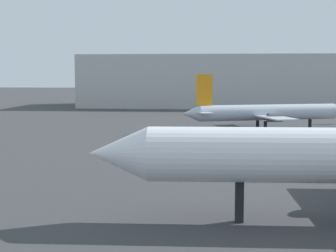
% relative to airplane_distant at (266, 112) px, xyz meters
% --- Properties ---
extents(airplane_distant, '(27.33, 18.79, 8.67)m').
position_rel_airplane_distant_xyz_m(airplane_distant, '(0.00, 0.00, 0.00)').
color(airplane_distant, '#B2BCCC').
rests_on(airplane_distant, ground_plane).
extents(terminal_building, '(95.03, 25.33, 13.53)m').
position_rel_airplane_distant_xyz_m(terminal_building, '(4.75, 57.00, 4.05)').
color(terminal_building, '#B7B7B2').
rests_on(terminal_building, ground_plane).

